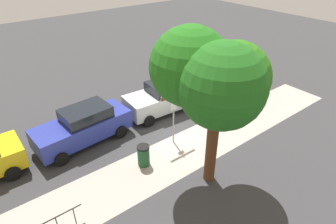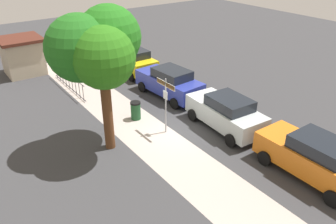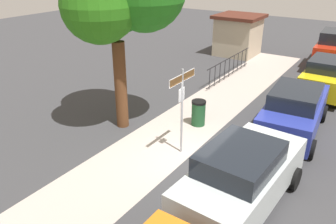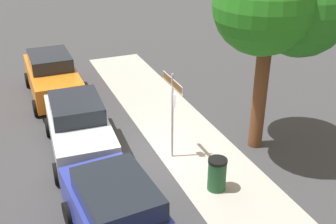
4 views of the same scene
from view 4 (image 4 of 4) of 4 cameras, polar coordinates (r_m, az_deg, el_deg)
name	(u,v)px [view 4 (image 4 of 4)]	position (r m, az deg, el deg)	size (l,w,h in m)	color
ground_plane	(159,156)	(13.59, -1.29, -6.00)	(60.00, 60.00, 0.00)	#38383A
sidewalk_strip	(224,181)	(12.57, 7.68, -9.27)	(24.00, 2.60, 0.00)	#AFA198
street_sign	(172,100)	(12.61, 0.61, 1.69)	(1.43, 0.07, 2.84)	#9EA0A5
shade_tree	(277,8)	(12.58, 14.66, 13.53)	(3.87, 4.14, 6.26)	#55321B
car_orange	(52,76)	(18.02, -15.46, 4.74)	(4.51, 2.03, 1.80)	orange
car_silver	(79,127)	(13.69, -12.05, -2.01)	(4.45, 2.19, 1.77)	#B8C1C1
car_blue	(122,221)	(9.77, -6.31, -14.56)	(4.66, 2.23, 1.78)	#293598
trash_bin	(217,174)	(11.96, 6.67, -8.39)	(0.55, 0.55, 0.98)	#1E4C28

